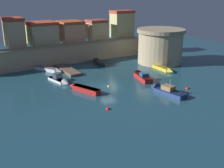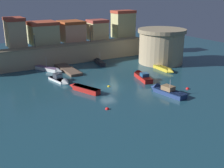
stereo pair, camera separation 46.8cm
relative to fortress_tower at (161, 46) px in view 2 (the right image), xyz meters
name	(u,v)px [view 2 (the right image)]	position (x,y,z in m)	size (l,w,h in m)	color
ground_plane	(108,87)	(-18.98, -8.55, -3.93)	(106.88, 106.88, 0.00)	#1E4756
quay_wall	(66,54)	(-18.98, 10.62, -1.73)	(40.16, 3.01, 4.38)	tan
old_town_backdrop	(49,29)	(-21.04, 14.57, 3.49)	(39.73, 6.15, 9.20)	beige
fortress_tower	(161,46)	(0.00, 0.00, 0.00)	(10.75, 10.75, 7.74)	tan
pier_dock	(68,70)	(-20.95, 4.58, -3.68)	(2.43, 9.37, 0.70)	brown
quay_lamp_0	(34,38)	(-25.74, 10.62, 2.46)	(0.32, 0.32, 2.96)	black
quay_lamp_1	(90,31)	(-12.64, 10.62, 2.97)	(0.32, 0.32, 3.84)	black
moored_boat_0	(165,90)	(-12.47, -15.86, -3.45)	(2.85, 7.08, 3.07)	navy
moored_boat_1	(99,61)	(-12.46, 6.86, -3.54)	(2.18, 6.34, 2.86)	#333338
moored_boat_2	(163,68)	(-3.64, -5.31, -3.54)	(1.50, 7.17, 1.23)	gold
moored_boat_3	(50,69)	(-24.30, 6.13, -3.51)	(4.39, 6.82, 3.10)	white
moored_boat_4	(83,88)	(-23.49, -8.14, -3.48)	(3.58, 6.47, 1.17)	red
moored_boat_5	(142,76)	(-10.97, -7.57, -3.44)	(3.13, 7.00, 1.77)	red
moored_boat_6	(61,80)	(-24.93, -1.81, -3.54)	(2.66, 5.79, 2.42)	white
mooring_buoy_0	(109,87)	(-18.70, -8.50, -3.93)	(0.49, 0.49, 0.49)	yellow
mooring_buoy_1	(188,89)	(-7.80, -16.37, -3.93)	(0.60, 0.60, 0.60)	red
mooring_buoy_2	(107,109)	(-23.72, -16.73, -3.93)	(0.58, 0.58, 0.58)	red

